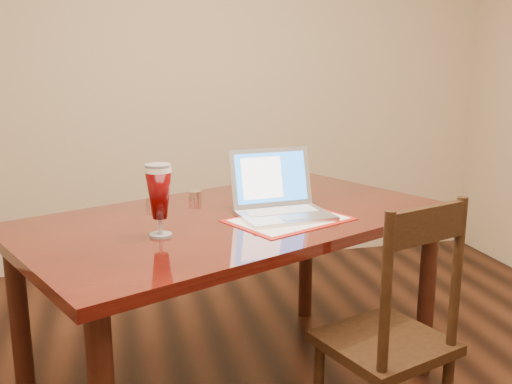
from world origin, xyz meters
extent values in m
cube|color=tan|center=(0.00, 2.50, 1.35)|extent=(4.50, 0.01, 2.70)
cube|color=#431009|center=(0.01, 0.74, 0.80)|extent=(2.01, 1.63, 0.04)
cylinder|color=black|center=(0.89, 0.71, 0.39)|extent=(0.08, 0.08, 0.78)
cylinder|color=black|center=(-0.88, 0.78, 0.39)|extent=(0.08, 0.08, 0.78)
cylinder|color=black|center=(0.55, 1.44, 0.39)|extent=(0.08, 0.08, 0.78)
cube|color=maroon|center=(0.19, 0.61, 0.82)|extent=(0.56, 0.49, 0.00)
cube|color=beige|center=(0.19, 0.61, 0.83)|extent=(0.50, 0.43, 0.00)
cube|color=silver|center=(0.19, 0.64, 0.84)|extent=(0.39, 0.29, 0.02)
cube|color=#BABABF|center=(0.18, 0.69, 0.84)|extent=(0.31, 0.15, 0.00)
cube|color=silver|center=(0.20, 0.57, 0.84)|extent=(0.10, 0.08, 0.00)
cube|color=silver|center=(0.17, 0.80, 0.96)|extent=(0.37, 0.12, 0.24)
cube|color=blue|center=(0.17, 0.79, 0.97)|extent=(0.32, 0.09, 0.20)
cube|color=white|center=(0.13, 0.78, 0.97)|extent=(0.18, 0.07, 0.17)
cylinder|color=silver|center=(-0.32, 0.52, 0.83)|extent=(0.08, 0.08, 0.01)
cylinder|color=silver|center=(-0.32, 0.52, 0.86)|extent=(0.01, 0.01, 0.06)
cylinder|color=silver|center=(-0.32, 0.52, 1.07)|extent=(0.09, 0.09, 0.02)
cylinder|color=silver|center=(-0.32, 0.52, 1.08)|extent=(0.09, 0.09, 0.01)
cylinder|color=silver|center=(-0.32, 0.99, 0.84)|extent=(0.06, 0.06, 0.04)
cylinder|color=silver|center=(-0.12, 1.06, 0.84)|extent=(0.06, 0.06, 0.04)
cube|color=black|center=(0.46, 0.26, 0.43)|extent=(0.53, 0.52, 0.04)
cylinder|color=black|center=(0.57, 0.46, 0.21)|extent=(0.04, 0.04, 0.41)
cylinder|color=black|center=(0.35, 0.05, 0.72)|extent=(0.04, 0.04, 0.54)
cylinder|color=black|center=(0.67, 0.16, 0.72)|extent=(0.04, 0.04, 0.54)
cube|color=black|center=(0.51, 0.10, 0.93)|extent=(0.33, 0.14, 0.12)
camera|label=1|loc=(-0.46, -1.50, 1.44)|focal=40.00mm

